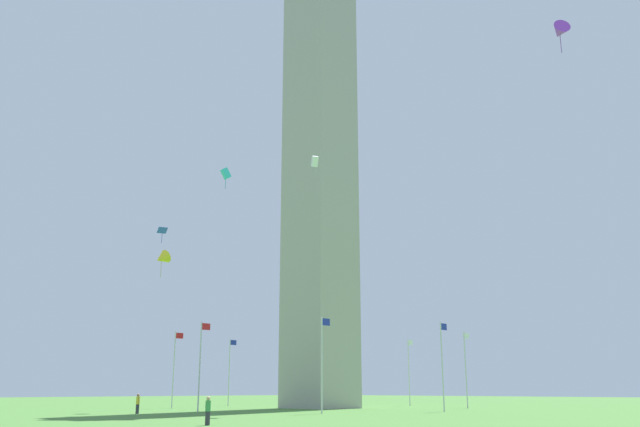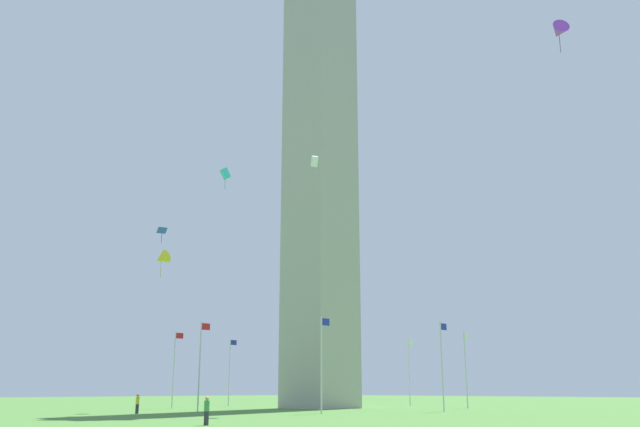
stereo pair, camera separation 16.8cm
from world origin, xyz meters
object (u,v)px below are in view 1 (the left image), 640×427
at_px(kite_purple_delta, 560,31).
at_px(flagpole_nw, 466,366).
at_px(obelisk_monument, 320,152).
at_px(kite_blue_diamond, 162,231).
at_px(flagpole_n, 409,369).
at_px(kite_cyan_box, 226,174).
at_px(person_green_shirt, 208,411).
at_px(kite_white_box, 315,161).
at_px(flagpole_sw, 322,360).
at_px(flagpole_se, 174,366).
at_px(person_yellow_shirt, 138,404).
at_px(flagpole_ne, 319,370).
at_px(flagpole_s, 200,362).
at_px(kite_yellow_delta, 162,258).
at_px(flagpole_w, 442,362).
at_px(flagpole_e, 230,369).

bearing_deg(kite_purple_delta, flagpole_nw, 44.90).
distance_m(obelisk_monument, kite_blue_diamond, 27.68).
bearing_deg(flagpole_n, kite_cyan_box, -168.40).
relative_size(person_green_shirt, kite_purple_delta, 0.71).
bearing_deg(kite_white_box, flagpole_sw, -115.84).
height_order(flagpole_se, person_yellow_shirt, flagpole_se).
bearing_deg(flagpole_ne, flagpole_n, -67.50).
distance_m(obelisk_monument, flagpole_ne, 30.56).
relative_size(flagpole_nw, person_yellow_shirt, 5.01).
xyz_separation_m(kite_blue_diamond, kite_purple_delta, (9.88, -33.95, 10.51)).
bearing_deg(flagpole_ne, obelisk_monument, -135.14).
distance_m(flagpole_s, kite_cyan_box, 18.51).
relative_size(kite_white_box, kite_purple_delta, 0.93).
distance_m(flagpole_ne, kite_yellow_delta, 33.23).
distance_m(kite_blue_diamond, kite_cyan_box, 7.73).
relative_size(flagpole_ne, flagpole_sw, 1.00).
bearing_deg(kite_yellow_delta, flagpole_se, 46.24).
relative_size(flagpole_s, kite_yellow_delta, 2.96).
height_order(person_yellow_shirt, kite_blue_diamond, kite_blue_diamond).
bearing_deg(kite_blue_diamond, person_yellow_shirt, 88.25).
bearing_deg(flagpole_n, flagpole_sw, -157.50).
distance_m(kite_cyan_box, kite_purple_delta, 30.61).
distance_m(flagpole_n, kite_purple_delta, 52.50).
distance_m(flagpole_n, flagpole_w, 23.41).
relative_size(flagpole_s, flagpole_w, 1.00).
bearing_deg(flagpole_w, kite_blue_diamond, 150.11).
xyz_separation_m(person_yellow_shirt, kite_white_box, (12.70, -9.12, 23.25)).
distance_m(obelisk_monument, kite_cyan_box, 23.21).
bearing_deg(kite_blue_diamond, kite_cyan_box, -52.04).
bearing_deg(flagpole_sw, flagpole_e, 67.50).
relative_size(flagpole_w, kite_purple_delta, 3.59).
bearing_deg(kite_purple_delta, person_green_shirt, 136.39).
bearing_deg(person_green_shirt, kite_yellow_delta, 46.94).
distance_m(flagpole_n, flagpole_se, 30.58).
xyz_separation_m(flagpole_n, flagpole_e, (-16.55, 16.55, 0.00)).
bearing_deg(flagpole_n, flagpole_s, 180.00).
bearing_deg(kite_purple_delta, flagpole_e, 75.69).
distance_m(kite_yellow_delta, kite_purple_delta, 43.00).
xyz_separation_m(obelisk_monument, kite_blue_diamond, (-23.48, -3.02, -14.35)).
height_order(person_green_shirt, kite_blue_diamond, kite_blue_diamond).
bearing_deg(obelisk_monument, flagpole_ne, 44.86).
xyz_separation_m(person_green_shirt, kite_cyan_box, (10.69, 13.20, 20.36)).
distance_m(flagpole_n, kite_white_box, 34.94).
relative_size(obelisk_monument, kite_yellow_delta, 21.13).
distance_m(flagpole_e, kite_white_box, 34.47).
height_order(flagpole_ne, flagpole_e, same).
distance_m(flagpole_ne, flagpole_nw, 23.41).
relative_size(obelisk_monument, flagpole_s, 7.15).
bearing_deg(flagpole_sw, person_green_shirt, -154.67).
xyz_separation_m(obelisk_monument, flagpole_e, (0.06, 16.55, -25.66)).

